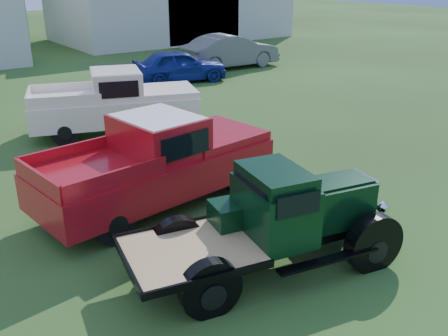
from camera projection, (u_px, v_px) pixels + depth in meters
ground at (252, 240)px, 9.50m from camera, size 120.00×120.00×0.00m
shed_right at (171, 1)px, 36.48m from camera, size 16.80×9.20×5.20m
vintage_flatbed at (269, 221)px, 8.28m from camera, size 4.87×2.69×1.82m
red_pickup at (156, 161)px, 10.65m from camera, size 5.68×2.77×1.99m
white_pickup at (114, 102)px, 15.45m from camera, size 5.62×3.66×1.93m
misc_car_blue at (179, 66)px, 22.65m from camera, size 4.55×2.71×1.45m
misc_car_grey at (231, 51)px, 25.81m from camera, size 5.23×1.97×1.71m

